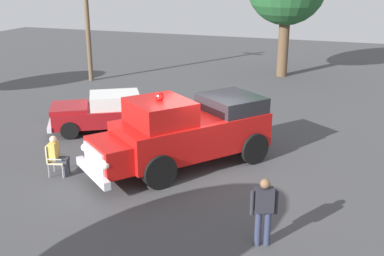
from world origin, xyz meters
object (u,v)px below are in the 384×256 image
Objects in this scene: utility_pole at (87,13)px; lawn_chair_by_car at (170,120)px; spectator_standing at (264,208)px; spectator_seated at (57,154)px; classic_hot_rod at (107,111)px; vintage_fire_truck at (186,131)px; lawn_chair_near_truck at (53,157)px.

lawn_chair_by_car is at bearing -42.76° from utility_pole.
utility_pole reaches higher than spectator_standing.
lawn_chair_by_car is at bearing 126.97° from spectator_standing.
lawn_chair_by_car is 10.97m from utility_pole.
lawn_chair_by_car is 0.14× the size of utility_pole.
spectator_seated is 0.18× the size of utility_pole.
spectator_seated is at bearing -80.82° from classic_hot_rod.
spectator_seated is (0.71, -4.38, -0.05)m from classic_hot_rod.
spectator_seated is at bearing -149.94° from vintage_fire_truck.
vintage_fire_truck is 4.18m from lawn_chair_near_truck.
classic_hot_rod is 2.62m from lawn_chair_by_car.
classic_hot_rod is 4.45m from lawn_chair_near_truck.
lawn_chair_near_truck is (-3.60, -2.04, -0.61)m from vintage_fire_truck.
vintage_fire_truck is 4.65× the size of spectator_seated.
classic_hot_rod is 4.60× the size of lawn_chair_near_truck.
spectator_standing is (3.25, -3.79, -0.23)m from vintage_fire_truck.
utility_pole is (-9.28, 9.74, 2.60)m from vintage_fire_truck.
classic_hot_rod is at bearing 99.18° from spectator_seated.
spectator_seated is at bearing 165.13° from spectator_standing.
vintage_fire_truck is at bearing -46.39° from utility_pole.
vintage_fire_truck is 4.82m from classic_hot_rod.
spectator_seated is (-3.47, -2.01, -0.50)m from vintage_fire_truck.
spectator_seated is 13.47m from utility_pole.
lawn_chair_by_car is (2.61, 0.25, -0.16)m from classic_hot_rod.
vintage_fire_truck is at bearing 30.06° from spectator_seated.
vintage_fire_truck reaches higher than lawn_chair_near_truck.
vintage_fire_truck reaches higher than classic_hot_rod.
vintage_fire_truck is at bearing -58.97° from lawn_chair_by_car.
classic_hot_rod is (-4.18, 2.37, -0.45)m from vintage_fire_truck.
classic_hot_rod is at bearing 150.46° from vintage_fire_truck.
utility_pole is (-5.68, 11.79, 3.20)m from lawn_chair_near_truck.
vintage_fire_truck is 5.88× the size of lawn_chair_by_car.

